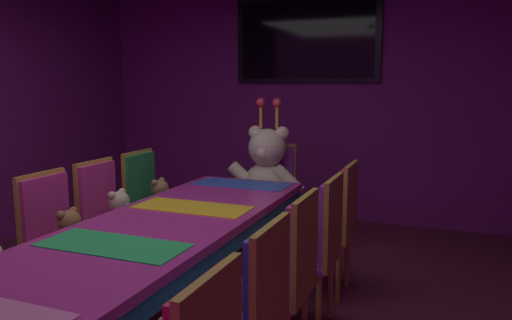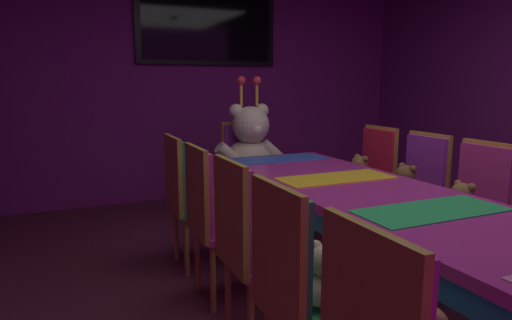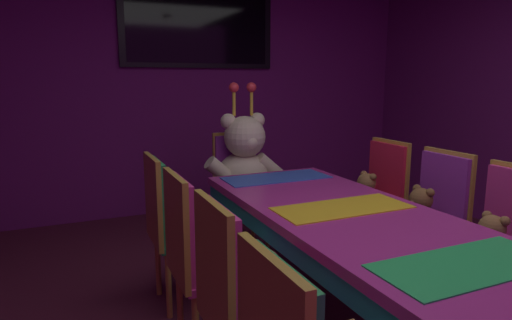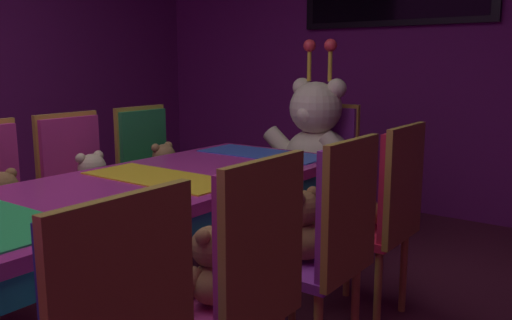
{
  "view_description": "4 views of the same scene",
  "coord_description": "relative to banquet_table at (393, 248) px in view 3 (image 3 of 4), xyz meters",
  "views": [
    {
      "loc": [
        1.54,
        -2.35,
        1.54
      ],
      "look_at": [
        0.2,
        1.05,
        0.98
      ],
      "focal_mm": 34.35,
      "sensor_mm": 36.0,
      "label": 1
    },
    {
      "loc": [
        -1.62,
        -1.98,
        1.35
      ],
      "look_at": [
        -0.24,
        1.16,
        0.76
      ],
      "focal_mm": 31.23,
      "sensor_mm": 36.0,
      "label": 2
    },
    {
      "loc": [
        -1.38,
        -1.52,
        1.44
      ],
      "look_at": [
        -0.25,
        1.04,
        0.92
      ],
      "focal_mm": 30.56,
      "sensor_mm": 36.0,
      "label": 3
    },
    {
      "loc": [
        1.81,
        -1.3,
        1.27
      ],
      "look_at": [
        -0.06,
        1.25,
        0.7
      ],
      "focal_mm": 37.87,
      "sensor_mm": 36.0,
      "label": 4
    }
  ],
  "objects": [
    {
      "name": "throne_chair",
      "position": [
        0.0,
        2.0,
        -0.06
      ],
      "size": [
        0.41,
        0.42,
        0.98
      ],
      "rotation": [
        0.0,
        0.0,
        -1.57
      ],
      "color": "purple",
      "rests_on": "ground_plane"
    },
    {
      "name": "wall_back",
      "position": [
        0.0,
        3.2,
        0.74
      ],
      "size": [
        5.2,
        0.12,
        2.8
      ],
      "primitive_type": "cube",
      "color": "#721E72",
      "rests_on": "ground_plane"
    },
    {
      "name": "king_teddy_bear",
      "position": [
        0.0,
        1.83,
        0.11
      ],
      "size": [
        0.75,
        0.58,
        0.96
      ],
      "rotation": [
        0.0,
        0.0,
        -1.57
      ],
      "color": "beige",
      "rests_on": "throne_chair"
    },
    {
      "name": "teddy_right_3",
      "position": [
        0.69,
        0.54,
        -0.07
      ],
      "size": [
        0.25,
        0.32,
        0.3
      ],
      "rotation": [
        0.0,
        0.0,
        3.14
      ],
      "color": "brown",
      "rests_on": "chair_right_3"
    },
    {
      "name": "teddy_left_2",
      "position": [
        -0.66,
        0.02,
        -0.07
      ],
      "size": [
        0.25,
        0.32,
        0.3
      ],
      "color": "olive",
      "rests_on": "chair_left_2"
    },
    {
      "name": "banquet_table",
      "position": [
        0.0,
        0.0,
        0.0
      ],
      "size": [
        0.9,
        2.92,
        0.75
      ],
      "color": "#B22D8C",
      "rests_on": "ground_plane"
    },
    {
      "name": "teddy_left_4",
      "position": [
        -0.69,
        1.11,
        -0.07
      ],
      "size": [
        0.25,
        0.32,
        0.3
      ],
      "color": "#9E7247",
      "rests_on": "chair_left_4"
    },
    {
      "name": "chair_left_4",
      "position": [
        -0.83,
        1.11,
        -0.06
      ],
      "size": [
        0.42,
        0.41,
        0.98
      ],
      "color": "#268C4C",
      "rests_on": "ground_plane"
    },
    {
      "name": "chair_right_4",
      "position": [
        0.84,
        1.1,
        -0.06
      ],
      "size": [
        0.42,
        0.41,
        0.98
      ],
      "rotation": [
        0.0,
        0.0,
        3.14
      ],
      "color": "red",
      "rests_on": "ground_plane"
    },
    {
      "name": "teddy_left_3",
      "position": [
        -0.68,
        0.55,
        -0.06
      ],
      "size": [
        0.26,
        0.34,
        0.32
      ],
      "color": "beige",
      "rests_on": "chair_left_3"
    },
    {
      "name": "chair_right_3",
      "position": [
        0.84,
        0.54,
        -0.06
      ],
      "size": [
        0.42,
        0.41,
        0.98
      ],
      "rotation": [
        0.0,
        0.0,
        3.14
      ],
      "color": "purple",
      "rests_on": "ground_plane"
    },
    {
      "name": "chair_left_3",
      "position": [
        -0.83,
        0.55,
        -0.06
      ],
      "size": [
        0.42,
        0.41,
        0.98
      ],
      "color": "#CC338C",
      "rests_on": "ground_plane"
    },
    {
      "name": "wall_tv",
      "position": [
        0.0,
        3.11,
        1.39
      ],
      "size": [
        1.66,
        0.06,
        0.96
      ],
      "color": "black"
    },
    {
      "name": "teddy_right_4",
      "position": [
        0.69,
        1.1,
        -0.07
      ],
      "size": [
        0.24,
        0.31,
        0.29
      ],
      "rotation": [
        0.0,
        0.0,
        3.14
      ],
      "color": "olive",
      "rests_on": "chair_right_4"
    },
    {
      "name": "chair_right_2",
      "position": [
        0.81,
        -0.0,
        -0.06
      ],
      "size": [
        0.42,
        0.41,
        0.98
      ],
      "rotation": [
        0.0,
        0.0,
        3.14
      ],
      "color": "#CC338C",
      "rests_on": "ground_plane"
    },
    {
      "name": "teddy_right_2",
      "position": [
        0.67,
        -0.0,
        -0.08
      ],
      "size": [
        0.23,
        0.3,
        0.28
      ],
      "rotation": [
        0.0,
        0.0,
        3.14
      ],
      "color": "olive",
      "rests_on": "chair_right_2"
    },
    {
      "name": "chair_left_2",
      "position": [
        -0.81,
        0.02,
        -0.06
      ],
      "size": [
        0.42,
        0.41,
        0.98
      ],
      "color": "#CC338C",
      "rests_on": "ground_plane"
    }
  ]
}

